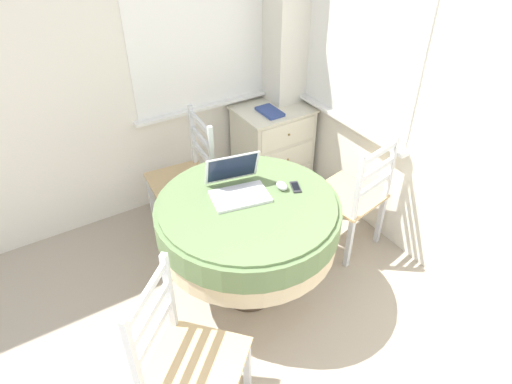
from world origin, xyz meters
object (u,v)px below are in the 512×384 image
(dining_chair_camera_near, at_px, (187,361))
(cell_phone, at_px, (296,187))
(laptop, at_px, (237,186))
(computer_mouse, at_px, (282,186))
(dining_chair_near_right_window, at_px, (353,196))
(book_on_cabinet, at_px, (270,112))
(corner_cabinet, at_px, (272,146))
(round_dining_table, at_px, (248,221))
(dining_chair_near_back_window, at_px, (186,178))

(dining_chair_camera_near, bearing_deg, cell_phone, 27.67)
(cell_phone, height_order, dining_chair_camera_near, dining_chair_camera_near)
(laptop, distance_m, dining_chair_camera_near, 1.01)
(computer_mouse, bearing_deg, dining_chair_near_right_window, 1.61)
(dining_chair_camera_near, distance_m, book_on_cabinet, 2.13)
(computer_mouse, distance_m, corner_cabinet, 1.26)
(dining_chair_camera_near, bearing_deg, dining_chair_near_right_window, 20.31)
(laptop, bearing_deg, cell_phone, -23.53)
(corner_cabinet, bearing_deg, laptop, -133.60)
(cell_phone, bearing_deg, laptop, 156.47)
(computer_mouse, bearing_deg, laptop, 156.71)
(round_dining_table, height_order, dining_chair_near_right_window, dining_chair_near_right_window)
(computer_mouse, height_order, cell_phone, computer_mouse)
(laptop, distance_m, corner_cabinet, 1.33)
(computer_mouse, relative_size, dining_chair_near_back_window, 0.09)
(round_dining_table, relative_size, dining_chair_near_right_window, 1.19)
(dining_chair_near_back_window, height_order, book_on_cabinet, dining_chair_near_back_window)
(dining_chair_near_back_window, relative_size, dining_chair_near_right_window, 1.00)
(laptop, xyz_separation_m, cell_phone, (0.32, -0.14, -0.04))
(round_dining_table, xyz_separation_m, cell_phone, (0.32, -0.03, 0.14))
(corner_cabinet, bearing_deg, dining_chair_near_back_window, -170.03)
(laptop, height_order, dining_chair_near_back_window, laptop)
(round_dining_table, distance_m, corner_cabinet, 1.36)
(dining_chair_near_back_window, bearing_deg, dining_chair_near_right_window, -43.02)
(round_dining_table, bearing_deg, laptop, 92.48)
(computer_mouse, bearing_deg, round_dining_table, -178.82)
(computer_mouse, height_order, corner_cabinet, computer_mouse)
(round_dining_table, height_order, dining_chair_near_back_window, dining_chair_near_back_window)
(dining_chair_near_right_window, bearing_deg, computer_mouse, -178.39)
(laptop, relative_size, dining_chair_near_back_window, 0.42)
(cell_phone, bearing_deg, book_on_cabinet, 64.73)
(cell_phone, bearing_deg, dining_chair_near_right_window, 5.43)
(dining_chair_near_right_window, xyz_separation_m, book_on_cabinet, (-0.09, 0.94, 0.29))
(round_dining_table, bearing_deg, book_on_cabinet, 50.71)
(round_dining_table, xyz_separation_m, computer_mouse, (0.24, 0.00, 0.16))
(cell_phone, relative_size, dining_chair_near_right_window, 0.13)
(round_dining_table, distance_m, cell_phone, 0.35)
(dining_chair_near_back_window, distance_m, corner_cabinet, 0.90)
(cell_phone, relative_size, book_on_cabinet, 0.52)
(dining_chair_near_right_window, bearing_deg, book_on_cabinet, 95.33)
(cell_phone, bearing_deg, round_dining_table, 174.60)
(round_dining_table, distance_m, computer_mouse, 0.29)
(cell_phone, relative_size, corner_cabinet, 0.17)
(book_on_cabinet, bearing_deg, round_dining_table, -129.29)
(dining_chair_near_back_window, distance_m, book_on_cabinet, 0.87)
(dining_chair_near_back_window, xyz_separation_m, dining_chair_near_right_window, (0.90, -0.84, 0.00))
(cell_phone, bearing_deg, dining_chair_camera_near, -152.33)
(corner_cabinet, bearing_deg, dining_chair_camera_near, -134.34)
(round_dining_table, distance_m, laptop, 0.22)
(cell_phone, xyz_separation_m, corner_cabinet, (0.54, 1.05, -0.40))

